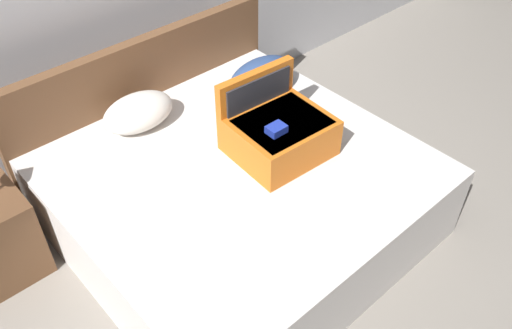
{
  "coord_description": "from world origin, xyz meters",
  "views": [
    {
      "loc": [
        -1.42,
        -1.31,
        2.47
      ],
      "look_at": [
        0.0,
        0.27,
        0.59
      ],
      "focal_mm": 37.69,
      "sensor_mm": 36.0,
      "label": 1
    }
  ],
  "objects_px": {
    "hard_case_large": "(278,131)",
    "pillow_near_headboard": "(138,112)",
    "bed": "(241,198)",
    "pillow_center_head": "(261,77)"
  },
  "relations": [
    {
      "from": "bed",
      "to": "hard_case_large",
      "type": "height_order",
      "value": "hard_case_large"
    },
    {
      "from": "bed",
      "to": "pillow_center_head",
      "type": "bearing_deg",
      "value": 38.44
    },
    {
      "from": "pillow_near_headboard",
      "to": "pillow_center_head",
      "type": "xyz_separation_m",
      "value": [
        0.8,
        -0.21,
        0.01
      ]
    },
    {
      "from": "bed",
      "to": "pillow_near_headboard",
      "type": "xyz_separation_m",
      "value": [
        -0.2,
        0.68,
        0.34
      ]
    },
    {
      "from": "bed",
      "to": "hard_case_large",
      "type": "xyz_separation_m",
      "value": [
        0.25,
        -0.04,
        0.38
      ]
    },
    {
      "from": "hard_case_large",
      "to": "pillow_near_headboard",
      "type": "distance_m",
      "value": 0.86
    },
    {
      "from": "bed",
      "to": "hard_case_large",
      "type": "relative_size",
      "value": 3.44
    },
    {
      "from": "hard_case_large",
      "to": "pillow_near_headboard",
      "type": "height_order",
      "value": "hard_case_large"
    },
    {
      "from": "hard_case_large",
      "to": "pillow_near_headboard",
      "type": "relative_size",
      "value": 1.22
    },
    {
      "from": "pillow_near_headboard",
      "to": "bed",
      "type": "bearing_deg",
      "value": -73.55
    }
  ]
}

